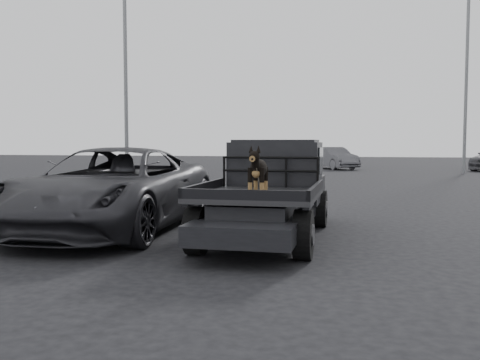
% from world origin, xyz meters
% --- Properties ---
extents(ground, '(120.00, 120.00, 0.00)m').
position_xyz_m(ground, '(0.00, 0.00, 0.00)').
color(ground, black).
rests_on(ground, ground).
extents(flatbed_ute, '(2.00, 5.40, 0.92)m').
position_xyz_m(flatbed_ute, '(-0.09, 1.81, 0.46)').
color(flatbed_ute, black).
rests_on(flatbed_ute, ground).
extents(ute_cab, '(1.72, 1.30, 0.88)m').
position_xyz_m(ute_cab, '(-0.09, 2.76, 1.36)').
color(ute_cab, black).
rests_on(ute_cab, flatbed_ute).
extents(headache_rack, '(1.80, 0.08, 0.55)m').
position_xyz_m(headache_rack, '(-0.09, 2.01, 1.20)').
color(headache_rack, black).
rests_on(headache_rack, flatbed_ute).
extents(dog, '(0.32, 0.60, 0.74)m').
position_xyz_m(dog, '(0.02, 0.26, 1.29)').
color(dog, black).
rests_on(dog, flatbed_ute).
extents(parked_suv, '(2.98, 6.05, 1.65)m').
position_xyz_m(parked_suv, '(-3.25, 1.97, 0.83)').
color(parked_suv, '#29292D').
rests_on(parked_suv, ground).
extents(distant_car_a, '(3.65, 4.56, 1.46)m').
position_xyz_m(distant_car_a, '(-0.28, 28.22, 0.73)').
color(distant_car_a, '#4E4E52').
rests_on(distant_car_a, ground).
extents(floodlight_near, '(1.08, 0.28, 14.34)m').
position_xyz_m(floodlight_near, '(-9.27, 15.65, 7.77)').
color(floodlight_near, slate).
rests_on(floodlight_near, ground).
extents(floodlight_mid, '(1.08, 0.28, 12.25)m').
position_xyz_m(floodlight_mid, '(7.20, 24.53, 6.72)').
color(floodlight_mid, slate).
rests_on(floodlight_mid, ground).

